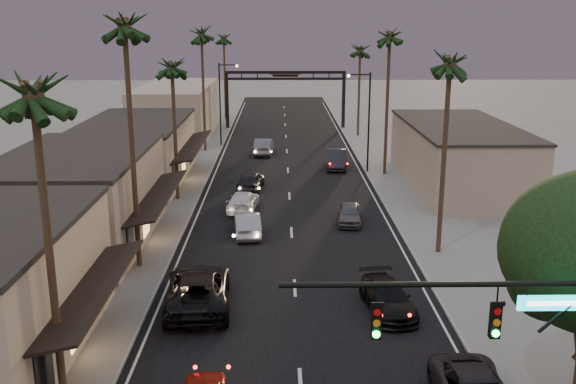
{
  "coord_description": "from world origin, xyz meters",
  "views": [
    {
      "loc": [
        -0.76,
        -11.6,
        13.29
      ],
      "look_at": [
        -0.22,
        28.86,
        2.5
      ],
      "focal_mm": 40.0,
      "sensor_mm": 36.0,
      "label": 1
    }
  ],
  "objects_px": {
    "palm_la": "(32,82)",
    "oncoming_pickup": "(198,289)",
    "palm_lc": "(172,61)",
    "palm_ra": "(450,56)",
    "traffic_signal": "(519,336)",
    "curbside_black": "(388,298)",
    "oncoming_silver": "(247,224)",
    "palm_rb": "(390,32)",
    "palm_ld": "(201,30)",
    "palm_rc": "(360,47)",
    "streetlight_right": "(366,114)",
    "arch": "(285,85)",
    "palm_far": "(224,35)",
    "palm_lb": "(124,19)",
    "streetlight_left": "(222,98)"
  },
  "relations": [
    {
      "from": "traffic_signal",
      "to": "curbside_black",
      "type": "xyz_separation_m",
      "value": [
        -1.37,
        12.24,
        -4.39
      ]
    },
    {
      "from": "palm_la",
      "to": "streetlight_right",
      "type": "bearing_deg",
      "value": 66.68
    },
    {
      "from": "traffic_signal",
      "to": "oncoming_pickup",
      "type": "bearing_deg",
      "value": 128.87
    },
    {
      "from": "arch",
      "to": "oncoming_silver",
      "type": "distance_m",
      "value": 42.74
    },
    {
      "from": "arch",
      "to": "palm_la",
      "type": "height_order",
      "value": "palm_la"
    },
    {
      "from": "palm_far",
      "to": "curbside_black",
      "type": "bearing_deg",
      "value": -78.46
    },
    {
      "from": "arch",
      "to": "streetlight_right",
      "type": "xyz_separation_m",
      "value": [
        6.92,
        -25.0,
        -0.2
      ]
    },
    {
      "from": "streetlight_right",
      "to": "oncoming_pickup",
      "type": "height_order",
      "value": "streetlight_right"
    },
    {
      "from": "oncoming_pickup",
      "to": "traffic_signal",
      "type": "bearing_deg",
      "value": 124.61
    },
    {
      "from": "palm_ld",
      "to": "palm_lb",
      "type": "bearing_deg",
      "value": -90.0
    },
    {
      "from": "traffic_signal",
      "to": "palm_lb",
      "type": "xyz_separation_m",
      "value": [
        -14.29,
        18.0,
        8.3
      ]
    },
    {
      "from": "palm_la",
      "to": "curbside_black",
      "type": "height_order",
      "value": "palm_la"
    },
    {
      "from": "oncoming_silver",
      "to": "curbside_black",
      "type": "distance_m",
      "value": 13.45
    },
    {
      "from": "palm_lc",
      "to": "curbside_black",
      "type": "relative_size",
      "value": 2.57
    },
    {
      "from": "traffic_signal",
      "to": "palm_la",
      "type": "bearing_deg",
      "value": 160.71
    },
    {
      "from": "arch",
      "to": "palm_la",
      "type": "relative_size",
      "value": 1.15
    },
    {
      "from": "streetlight_left",
      "to": "curbside_black",
      "type": "relative_size",
      "value": 1.89
    },
    {
      "from": "palm_lb",
      "to": "traffic_signal",
      "type": "bearing_deg",
      "value": -51.56
    },
    {
      "from": "arch",
      "to": "oncoming_pickup",
      "type": "bearing_deg",
      "value": -95.05
    },
    {
      "from": "palm_lc",
      "to": "oncoming_silver",
      "type": "bearing_deg",
      "value": -55.54
    },
    {
      "from": "palm_rb",
      "to": "palm_far",
      "type": "height_order",
      "value": "palm_rb"
    },
    {
      "from": "palm_far",
      "to": "oncoming_silver",
      "type": "distance_m",
      "value": 51.79
    },
    {
      "from": "traffic_signal",
      "to": "palm_rc",
      "type": "height_order",
      "value": "palm_rc"
    },
    {
      "from": "palm_ld",
      "to": "palm_rc",
      "type": "xyz_separation_m",
      "value": [
        17.2,
        9.0,
        -1.95
      ]
    },
    {
      "from": "palm_rb",
      "to": "oncoming_silver",
      "type": "xyz_separation_m",
      "value": [
        -11.45,
        -16.38,
        -11.68
      ]
    },
    {
      "from": "streetlight_right",
      "to": "oncoming_pickup",
      "type": "bearing_deg",
      "value": -112.43
    },
    {
      "from": "streetlight_left",
      "to": "palm_ra",
      "type": "xyz_separation_m",
      "value": [
        15.52,
        -34.0,
        6.11
      ]
    },
    {
      "from": "palm_la",
      "to": "palm_far",
      "type": "height_order",
      "value": "same"
    },
    {
      "from": "palm_rb",
      "to": "curbside_black",
      "type": "relative_size",
      "value": 2.99
    },
    {
      "from": "palm_ra",
      "to": "palm_rc",
      "type": "bearing_deg",
      "value": 90.0
    },
    {
      "from": "traffic_signal",
      "to": "palm_ld",
      "type": "distance_m",
      "value": 53.47
    },
    {
      "from": "palm_la",
      "to": "oncoming_pickup",
      "type": "distance_m",
      "value": 13.73
    },
    {
      "from": "palm_ra",
      "to": "palm_far",
      "type": "xyz_separation_m",
      "value": [
        -16.9,
        54.0,
        0.0
      ]
    },
    {
      "from": "palm_la",
      "to": "oncoming_pickup",
      "type": "xyz_separation_m",
      "value": [
        3.91,
        7.87,
        -10.55
      ]
    },
    {
      "from": "palm_rb",
      "to": "curbside_black",
      "type": "height_order",
      "value": "palm_rb"
    },
    {
      "from": "curbside_black",
      "to": "arch",
      "type": "bearing_deg",
      "value": 87.74
    },
    {
      "from": "traffic_signal",
      "to": "streetlight_right",
      "type": "height_order",
      "value": "streetlight_right"
    },
    {
      "from": "traffic_signal",
      "to": "palm_rb",
      "type": "xyz_separation_m",
      "value": [
        2.91,
        40.0,
        7.33
      ]
    },
    {
      "from": "palm_ld",
      "to": "streetlight_right",
      "type": "bearing_deg",
      "value": -32.79
    },
    {
      "from": "palm_ra",
      "to": "oncoming_pickup",
      "type": "xyz_separation_m",
      "value": [
        -13.29,
        -7.13,
        -10.55
      ]
    },
    {
      "from": "streetlight_right",
      "to": "palm_far",
      "type": "xyz_separation_m",
      "value": [
        -15.22,
        33.0,
        6.11
      ]
    },
    {
      "from": "oncoming_silver",
      "to": "palm_rb",
      "type": "bearing_deg",
      "value": -131.01
    },
    {
      "from": "arch",
      "to": "palm_far",
      "type": "relative_size",
      "value": 1.15
    },
    {
      "from": "streetlight_left",
      "to": "oncoming_silver",
      "type": "relative_size",
      "value": 2.0
    },
    {
      "from": "palm_ra",
      "to": "streetlight_right",
      "type": "bearing_deg",
      "value": 94.57
    },
    {
      "from": "streetlight_right",
      "to": "streetlight_left",
      "type": "height_order",
      "value": "same"
    },
    {
      "from": "streetlight_right",
      "to": "palm_lb",
      "type": "bearing_deg",
      "value": -124.01
    },
    {
      "from": "palm_lb",
      "to": "oncoming_pickup",
      "type": "relative_size",
      "value": 2.36
    },
    {
      "from": "palm_lc",
      "to": "palm_ra",
      "type": "relative_size",
      "value": 0.92
    },
    {
      "from": "palm_ld",
      "to": "palm_rc",
      "type": "distance_m",
      "value": 19.51
    }
  ]
}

